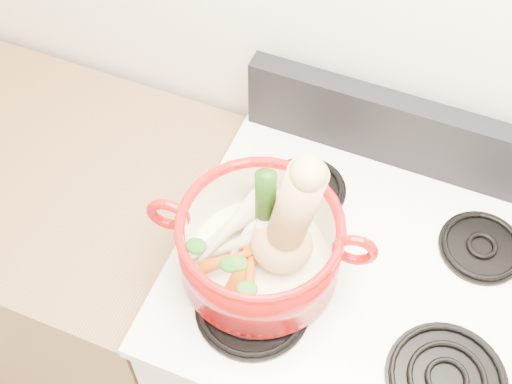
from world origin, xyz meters
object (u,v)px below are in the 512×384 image
at_px(stove_body, 346,365).
at_px(leek, 265,212).
at_px(squash, 284,217).
at_px(dutch_oven, 260,246).

height_order(stove_body, leek, leek).
bearing_deg(stove_body, leek, -166.44).
bearing_deg(squash, leek, 143.76).
distance_m(stove_body, squash, 0.71).
distance_m(dutch_oven, squash, 0.11).
bearing_deg(leek, stove_body, -4.25).
xyz_separation_m(stove_body, squash, (-0.17, -0.06, 0.69)).
xyz_separation_m(stove_body, leek, (-0.21, -0.05, 0.66)).
height_order(stove_body, squash, squash).
bearing_deg(squash, stove_body, 1.59).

